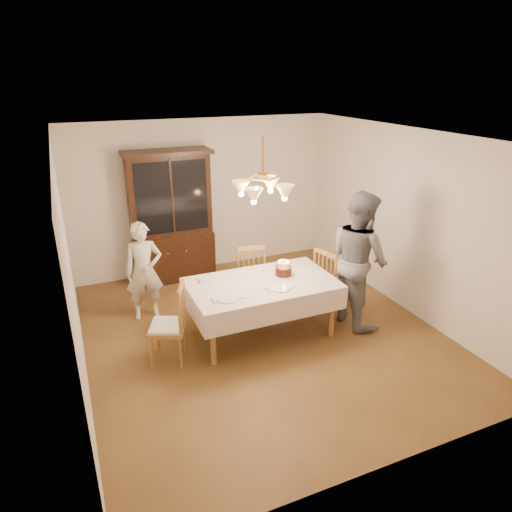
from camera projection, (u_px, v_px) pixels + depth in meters
name	position (u px, v px, depth m)	size (l,w,h in m)	color
ground	(262.00, 333.00, 6.18)	(5.00, 5.00, 0.00)	brown
room_shell	(262.00, 221.00, 5.59)	(5.00, 5.00, 5.00)	white
dining_table	(262.00, 287.00, 5.92)	(1.90, 1.10, 0.76)	#915E2A
china_hutch	(171.00, 219.00, 7.48)	(1.38, 0.54, 2.16)	black
chair_far_side	(249.00, 277.00, 6.81)	(0.52, 0.50, 1.00)	#915E2A
chair_left_end	(168.00, 327.00, 5.44)	(0.56, 0.57, 1.00)	#915E2A
chair_right_end	(331.00, 284.00, 6.58)	(0.54, 0.55, 1.00)	#915E2A
elderly_woman	(144.00, 271.00, 6.34)	(0.52, 0.34, 1.41)	beige
adult_in_grey	(359.00, 259.00, 6.16)	(0.91, 0.71, 1.87)	slate
birthday_cake	(283.00, 272.00, 6.06)	(0.30, 0.30, 0.21)	white
place_setting_near_left	(228.00, 298.00, 5.46)	(0.42, 0.27, 0.02)	white
place_setting_near_right	(281.00, 288.00, 5.73)	(0.42, 0.27, 0.02)	white
place_setting_far_left	(213.00, 278.00, 5.99)	(0.42, 0.27, 0.02)	white
chandelier	(263.00, 190.00, 5.44)	(0.62, 0.62, 0.73)	#BF8C3F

